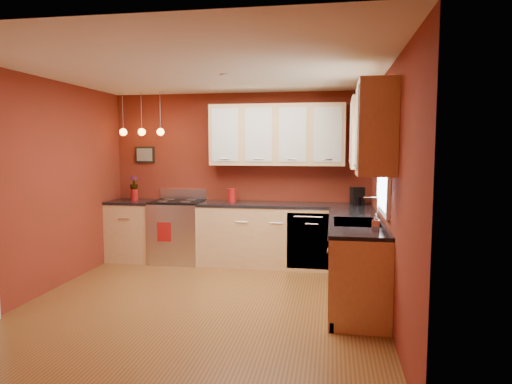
% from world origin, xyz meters
% --- Properties ---
extents(floor, '(4.20, 4.20, 0.00)m').
position_xyz_m(floor, '(0.00, 0.00, 0.00)').
color(floor, brown).
rests_on(floor, ground).
extents(ceiling, '(4.00, 4.20, 0.02)m').
position_xyz_m(ceiling, '(0.00, 0.00, 2.60)').
color(ceiling, '#ECE6CE').
rests_on(ceiling, wall_back).
extents(wall_back, '(4.00, 0.02, 2.60)m').
position_xyz_m(wall_back, '(0.00, 2.10, 1.30)').
color(wall_back, maroon).
rests_on(wall_back, floor).
extents(wall_front, '(4.00, 0.02, 2.60)m').
position_xyz_m(wall_front, '(0.00, -2.10, 1.30)').
color(wall_front, maroon).
rests_on(wall_front, floor).
extents(wall_left, '(0.02, 4.20, 2.60)m').
position_xyz_m(wall_left, '(-2.00, 0.00, 1.30)').
color(wall_left, maroon).
rests_on(wall_left, floor).
extents(wall_right, '(0.02, 4.20, 2.60)m').
position_xyz_m(wall_right, '(2.00, 0.00, 1.30)').
color(wall_right, maroon).
rests_on(wall_right, floor).
extents(base_cabinets_back_left, '(0.70, 0.60, 0.90)m').
position_xyz_m(base_cabinets_back_left, '(-1.65, 1.80, 0.45)').
color(base_cabinets_back_left, '#DFB377').
rests_on(base_cabinets_back_left, floor).
extents(base_cabinets_back_right, '(2.54, 0.60, 0.90)m').
position_xyz_m(base_cabinets_back_right, '(0.73, 1.80, 0.45)').
color(base_cabinets_back_right, '#DFB377').
rests_on(base_cabinets_back_right, floor).
extents(base_cabinets_right, '(0.60, 2.10, 0.90)m').
position_xyz_m(base_cabinets_right, '(1.70, 0.45, 0.45)').
color(base_cabinets_right, '#DFB377').
rests_on(base_cabinets_right, floor).
extents(counter_back_left, '(0.70, 0.62, 0.04)m').
position_xyz_m(counter_back_left, '(-1.65, 1.80, 0.92)').
color(counter_back_left, black).
rests_on(counter_back_left, base_cabinets_back_left).
extents(counter_back_right, '(2.54, 0.62, 0.04)m').
position_xyz_m(counter_back_right, '(0.73, 1.80, 0.92)').
color(counter_back_right, black).
rests_on(counter_back_right, base_cabinets_back_right).
extents(counter_right, '(0.62, 2.10, 0.04)m').
position_xyz_m(counter_right, '(1.70, 0.45, 0.92)').
color(counter_right, black).
rests_on(counter_right, base_cabinets_right).
extents(gas_range, '(0.76, 0.64, 1.11)m').
position_xyz_m(gas_range, '(-0.92, 1.80, 0.48)').
color(gas_range, silver).
rests_on(gas_range, floor).
extents(dishwasher_front, '(0.60, 0.02, 0.80)m').
position_xyz_m(dishwasher_front, '(1.10, 1.51, 0.45)').
color(dishwasher_front, silver).
rests_on(dishwasher_front, base_cabinets_back_right).
extents(sink, '(0.50, 0.70, 0.33)m').
position_xyz_m(sink, '(1.70, 0.30, 0.92)').
color(sink, gray).
rests_on(sink, counter_right).
extents(window, '(0.06, 1.02, 1.22)m').
position_xyz_m(window, '(1.97, 0.30, 1.69)').
color(window, white).
rests_on(window, wall_right).
extents(upper_cabinets_back, '(2.00, 0.35, 0.90)m').
position_xyz_m(upper_cabinets_back, '(0.60, 1.93, 1.95)').
color(upper_cabinets_back, '#DFB377').
rests_on(upper_cabinets_back, wall_back).
extents(upper_cabinets_right, '(0.35, 1.95, 0.90)m').
position_xyz_m(upper_cabinets_right, '(1.82, 0.32, 1.95)').
color(upper_cabinets_right, '#DFB377').
rests_on(upper_cabinets_right, wall_right).
extents(wall_picture, '(0.32, 0.03, 0.26)m').
position_xyz_m(wall_picture, '(-1.55, 2.08, 1.65)').
color(wall_picture, black).
rests_on(wall_picture, wall_back).
extents(pendant_lights, '(0.71, 0.11, 0.66)m').
position_xyz_m(pendant_lights, '(-1.45, 1.75, 2.01)').
color(pendant_lights, gray).
rests_on(pendant_lights, ceiling).
extents(red_canister, '(0.14, 0.14, 0.21)m').
position_xyz_m(red_canister, '(-0.08, 1.88, 1.04)').
color(red_canister, '#9B1110').
rests_on(red_canister, counter_back_right).
extents(red_vase, '(0.11, 0.11, 0.18)m').
position_xyz_m(red_vase, '(-1.63, 1.81, 1.03)').
color(red_vase, '#9B1110').
rests_on(red_vase, counter_back_left).
extents(flowers, '(0.16, 0.16, 0.23)m').
position_xyz_m(flowers, '(-1.63, 1.81, 1.21)').
color(flowers, '#9B1110').
rests_on(flowers, red_vase).
extents(coffee_maker, '(0.21, 0.21, 0.26)m').
position_xyz_m(coffee_maker, '(1.78, 1.84, 1.06)').
color(coffee_maker, black).
rests_on(coffee_maker, counter_back_right).
extents(soap_pump, '(0.09, 0.09, 0.17)m').
position_xyz_m(soap_pump, '(1.86, -0.25, 1.03)').
color(soap_pump, silver).
rests_on(soap_pump, counter_right).
extents(dish_towel, '(0.21, 0.01, 0.28)m').
position_xyz_m(dish_towel, '(-1.02, 1.47, 0.52)').
color(dish_towel, '#9B1110').
rests_on(dish_towel, gas_range).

